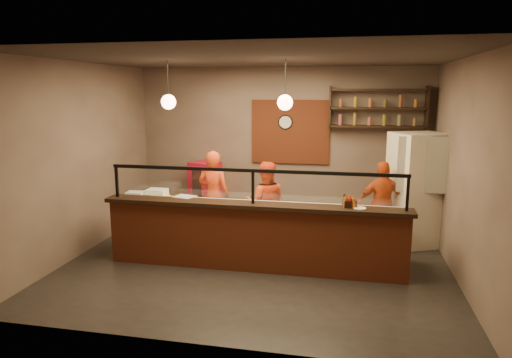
% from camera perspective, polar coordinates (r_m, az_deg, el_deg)
% --- Properties ---
extents(floor, '(6.00, 6.00, 0.00)m').
position_cam_1_polar(floor, '(7.48, 0.11, -10.40)').
color(floor, black).
rests_on(floor, ground).
extents(ceiling, '(6.00, 6.00, 0.00)m').
position_cam_1_polar(ceiling, '(6.99, 0.12, 14.85)').
color(ceiling, '#362E2A').
rests_on(ceiling, wall_back).
extents(wall_back, '(6.00, 0.00, 6.00)m').
position_cam_1_polar(wall_back, '(9.50, 3.11, 4.12)').
color(wall_back, '#746255').
rests_on(wall_back, floor).
extents(wall_left, '(0.00, 5.00, 5.00)m').
position_cam_1_polar(wall_left, '(8.20, -20.93, 2.33)').
color(wall_left, '#746255').
rests_on(wall_left, floor).
extents(wall_right, '(0.00, 5.00, 5.00)m').
position_cam_1_polar(wall_right, '(7.11, 24.54, 0.86)').
color(wall_right, '#746255').
rests_on(wall_right, floor).
extents(wall_front, '(6.00, 0.00, 6.00)m').
position_cam_1_polar(wall_front, '(4.69, -5.96, -2.98)').
color(wall_front, '#746255').
rests_on(wall_front, floor).
extents(brick_patch, '(1.60, 0.04, 1.30)m').
position_cam_1_polar(brick_patch, '(9.42, 4.31, 5.88)').
color(brick_patch, brown).
rests_on(brick_patch, wall_back).
extents(service_counter, '(4.60, 0.25, 1.00)m').
position_cam_1_polar(service_counter, '(7.04, -0.38, -7.48)').
color(service_counter, brown).
rests_on(service_counter, floor).
extents(counter_ledge, '(4.70, 0.37, 0.06)m').
position_cam_1_polar(counter_ledge, '(6.89, -0.38, -3.29)').
color(counter_ledge, black).
rests_on(counter_ledge, service_counter).
extents(worktop_cabinet, '(4.60, 0.75, 0.85)m').
position_cam_1_polar(worktop_cabinet, '(7.53, 0.41, -6.84)').
color(worktop_cabinet, gray).
rests_on(worktop_cabinet, floor).
extents(worktop, '(4.60, 0.75, 0.05)m').
position_cam_1_polar(worktop, '(7.40, 0.42, -3.52)').
color(worktop, white).
rests_on(worktop, worktop_cabinet).
extents(sneeze_guard, '(4.50, 0.05, 0.52)m').
position_cam_1_polar(sneeze_guard, '(6.81, -0.39, -0.51)').
color(sneeze_guard, white).
rests_on(sneeze_guard, counter_ledge).
extents(wall_shelving, '(1.84, 0.28, 0.85)m').
position_cam_1_polar(wall_shelving, '(9.18, 14.94, 8.55)').
color(wall_shelving, black).
rests_on(wall_shelving, wall_back).
extents(wall_clock, '(0.30, 0.04, 0.30)m').
position_cam_1_polar(wall_clock, '(9.40, 3.71, 7.11)').
color(wall_clock, black).
rests_on(wall_clock, wall_back).
extents(pendant_left, '(0.24, 0.24, 0.77)m').
position_cam_1_polar(pendant_left, '(7.60, -10.88, 9.45)').
color(pendant_left, black).
rests_on(pendant_left, ceiling).
extents(pendant_right, '(0.24, 0.24, 0.77)m').
position_cam_1_polar(pendant_right, '(7.10, 3.65, 9.53)').
color(pendant_right, black).
rests_on(pendant_right, ceiling).
extents(cook_left, '(0.64, 0.46, 1.65)m').
position_cam_1_polar(cook_left, '(8.53, -5.31, -1.97)').
color(cook_left, red).
rests_on(cook_left, floor).
extents(cook_mid, '(0.82, 0.69, 1.51)m').
position_cam_1_polar(cook_mid, '(8.15, 1.18, -3.06)').
color(cook_mid, red).
rests_on(cook_mid, floor).
extents(cook_right, '(0.96, 0.55, 1.54)m').
position_cam_1_polar(cook_right, '(8.29, 15.55, -3.10)').
color(cook_right, '#C94313').
rests_on(cook_right, floor).
extents(fridge, '(1.09, 1.06, 2.01)m').
position_cam_1_polar(fridge, '(8.59, 19.46, -1.24)').
color(fridge, beige).
rests_on(fridge, floor).
extents(red_cooler, '(0.67, 0.64, 1.27)m').
position_cam_1_polar(red_cooler, '(9.68, -6.36, -1.60)').
color(red_cooler, '#B80C27').
rests_on(red_cooler, floor).
extents(pizza_dough, '(0.49, 0.49, 0.01)m').
position_cam_1_polar(pizza_dough, '(7.39, 4.01, -3.32)').
color(pizza_dough, '#ECE3C8').
rests_on(pizza_dough, worktop).
extents(prep_tub_a, '(0.33, 0.27, 0.17)m').
position_cam_1_polar(prep_tub_a, '(8.04, -12.27, -1.83)').
color(prep_tub_a, white).
rests_on(prep_tub_a, worktop).
extents(prep_tub_b, '(0.30, 0.25, 0.14)m').
position_cam_1_polar(prep_tub_b, '(8.03, -14.86, -2.04)').
color(prep_tub_b, white).
rests_on(prep_tub_b, worktop).
extents(prep_tub_c, '(0.38, 0.33, 0.16)m').
position_cam_1_polar(prep_tub_c, '(7.44, -8.89, -2.75)').
color(prep_tub_c, silver).
rests_on(prep_tub_c, worktop).
extents(rolling_pin, '(0.36, 0.29, 0.07)m').
position_cam_1_polar(rolling_pin, '(7.96, -12.06, -2.30)').
color(rolling_pin, yellow).
rests_on(rolling_pin, worktop).
extents(condiment_caddy, '(0.21, 0.18, 0.10)m').
position_cam_1_polar(condiment_caddy, '(6.79, 11.62, -3.03)').
color(condiment_caddy, black).
rests_on(condiment_caddy, counter_ledge).
extents(pepper_mill, '(0.05, 0.05, 0.19)m').
position_cam_1_polar(pepper_mill, '(6.79, 11.01, -2.63)').
color(pepper_mill, black).
rests_on(pepper_mill, counter_ledge).
extents(small_plate, '(0.24, 0.24, 0.01)m').
position_cam_1_polar(small_plate, '(6.74, 12.84, -3.57)').
color(small_plate, white).
rests_on(small_plate, counter_ledge).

